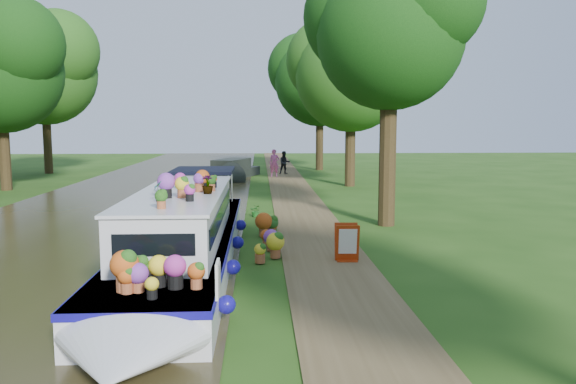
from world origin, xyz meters
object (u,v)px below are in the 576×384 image
at_px(second_boat, 232,171).
at_px(sandwich_board, 347,244).
at_px(plant_boat, 182,235).
at_px(pedestrian_pink, 274,163).
at_px(pedestrian_dark, 285,163).

relative_size(second_boat, sandwich_board, 7.24).
distance_m(plant_boat, pedestrian_pink, 23.17).
distance_m(second_boat, sandwich_board, 21.93).
relative_size(second_boat, pedestrian_pink, 3.78).
xyz_separation_m(sandwich_board, pedestrian_dark, (-0.45, 24.29, 0.36)).
bearing_deg(sandwich_board, pedestrian_pink, 95.71).
xyz_separation_m(plant_boat, sandwich_board, (3.94, 0.68, -0.41)).
distance_m(plant_boat, sandwich_board, 4.02).
xyz_separation_m(pedestrian_pink, pedestrian_dark, (0.74, 1.96, -0.11)).
height_order(second_boat, pedestrian_pink, pedestrian_pink).
xyz_separation_m(second_boat, sandwich_board, (3.89, -21.58, -0.05)).
bearing_deg(plant_boat, second_boat, 89.87).
xyz_separation_m(second_boat, pedestrian_pink, (2.70, 0.75, 0.42)).
bearing_deg(pedestrian_dark, second_boat, -150.01).
bearing_deg(pedestrian_pink, plant_boat, -96.39).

